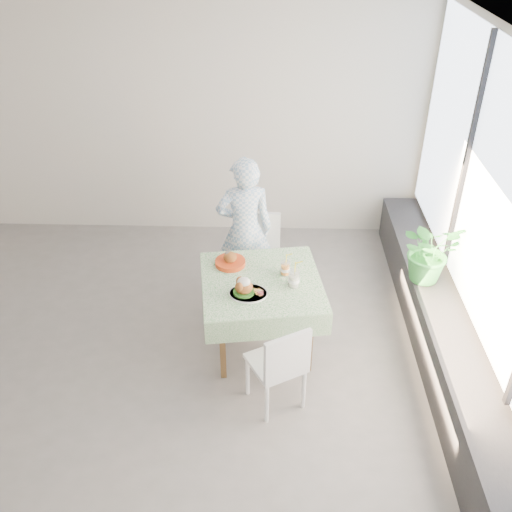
{
  "coord_description": "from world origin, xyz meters",
  "views": [
    {
      "loc": [
        1.25,
        -3.8,
        3.66
      ],
      "look_at": [
        1.12,
        0.34,
        0.97
      ],
      "focal_mm": 40.0,
      "sensor_mm": 36.0,
      "label": 1
    }
  ],
  "objects_px": {
    "diner": "(245,230)",
    "potted_plant": "(430,251)",
    "chair_near": "(276,379)",
    "juice_cup_orange": "(285,269)",
    "cafe_table": "(261,306)",
    "main_dish": "(246,289)",
    "chair_far": "(257,275)"
  },
  "relations": [
    {
      "from": "diner",
      "to": "potted_plant",
      "type": "distance_m",
      "value": 1.79
    },
    {
      "from": "chair_near",
      "to": "potted_plant",
      "type": "xyz_separation_m",
      "value": [
        1.42,
        1.15,
        0.55
      ]
    },
    {
      "from": "chair_near",
      "to": "potted_plant",
      "type": "distance_m",
      "value": 1.91
    },
    {
      "from": "chair_near",
      "to": "juice_cup_orange",
      "type": "relative_size",
      "value": 3.37
    },
    {
      "from": "diner",
      "to": "juice_cup_orange",
      "type": "relative_size",
      "value": 6.19
    },
    {
      "from": "cafe_table",
      "to": "juice_cup_orange",
      "type": "distance_m",
      "value": 0.41
    },
    {
      "from": "main_dish",
      "to": "chair_near",
      "type": "bearing_deg",
      "value": -62.06
    },
    {
      "from": "diner",
      "to": "potted_plant",
      "type": "relative_size",
      "value": 2.5
    },
    {
      "from": "chair_near",
      "to": "juice_cup_orange",
      "type": "xyz_separation_m",
      "value": [
        0.07,
        0.82,
        0.54
      ]
    },
    {
      "from": "diner",
      "to": "main_dish",
      "type": "relative_size",
      "value": 4.72
    },
    {
      "from": "chair_far",
      "to": "main_dish",
      "type": "height_order",
      "value": "chair_far"
    },
    {
      "from": "chair_near",
      "to": "juice_cup_orange",
      "type": "bearing_deg",
      "value": 85.26
    },
    {
      "from": "cafe_table",
      "to": "diner",
      "type": "height_order",
      "value": "diner"
    },
    {
      "from": "main_dish",
      "to": "potted_plant",
      "type": "height_order",
      "value": "potted_plant"
    },
    {
      "from": "cafe_table",
      "to": "potted_plant",
      "type": "bearing_deg",
      "value": 15.61
    },
    {
      "from": "cafe_table",
      "to": "potted_plant",
      "type": "distance_m",
      "value": 1.66
    },
    {
      "from": "cafe_table",
      "to": "main_dish",
      "type": "height_order",
      "value": "main_dish"
    },
    {
      "from": "cafe_table",
      "to": "juice_cup_orange",
      "type": "bearing_deg",
      "value": 28.4
    },
    {
      "from": "main_dish",
      "to": "juice_cup_orange",
      "type": "distance_m",
      "value": 0.46
    },
    {
      "from": "diner",
      "to": "main_dish",
      "type": "xyz_separation_m",
      "value": [
        0.06,
        -1.02,
        0.02
      ]
    },
    {
      "from": "juice_cup_orange",
      "to": "main_dish",
      "type": "bearing_deg",
      "value": -136.48
    },
    {
      "from": "cafe_table",
      "to": "diner",
      "type": "xyz_separation_m",
      "value": [
        -0.19,
        0.82,
        0.32
      ]
    },
    {
      "from": "chair_far",
      "to": "diner",
      "type": "height_order",
      "value": "diner"
    },
    {
      "from": "chair_far",
      "to": "juice_cup_orange",
      "type": "xyz_separation_m",
      "value": [
        0.27,
        -0.63,
        0.51
      ]
    },
    {
      "from": "juice_cup_orange",
      "to": "potted_plant",
      "type": "relative_size",
      "value": 0.4
    },
    {
      "from": "chair_far",
      "to": "diner",
      "type": "distance_m",
      "value": 0.52
    },
    {
      "from": "diner",
      "to": "juice_cup_orange",
      "type": "xyz_separation_m",
      "value": [
        0.4,
        -0.7,
        0.02
      ]
    },
    {
      "from": "cafe_table",
      "to": "chair_near",
      "type": "distance_m",
      "value": 0.75
    },
    {
      "from": "main_dish",
      "to": "juice_cup_orange",
      "type": "bearing_deg",
      "value": 43.52
    },
    {
      "from": "cafe_table",
      "to": "potted_plant",
      "type": "relative_size",
      "value": 1.89
    },
    {
      "from": "main_dish",
      "to": "potted_plant",
      "type": "relative_size",
      "value": 0.53
    },
    {
      "from": "main_dish",
      "to": "diner",
      "type": "bearing_deg",
      "value": 93.39
    }
  ]
}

